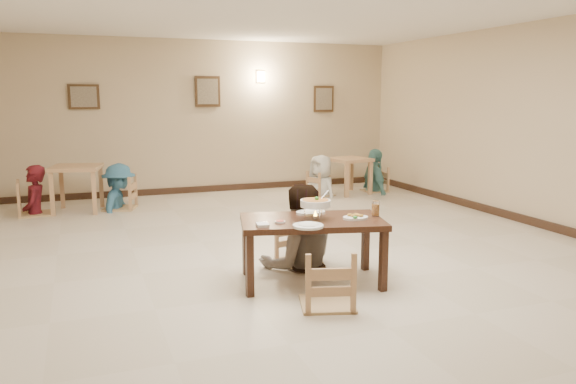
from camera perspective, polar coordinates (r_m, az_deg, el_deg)
name	(u,v)px	position (r m, az deg, el deg)	size (l,w,h in m)	color
floor	(293,257)	(6.80, 0.52, -6.67)	(10.00, 10.00, 0.00)	beige
wall_back	(203,117)	(11.34, -8.65, 7.53)	(10.00, 10.00, 0.00)	#CBB491
wall_right	(559,126)	(8.80, 25.79, 6.05)	(10.00, 10.00, 0.00)	#CBB491
baseboard_back	(205,189)	(11.45, -8.43, 0.31)	(8.00, 0.06, 0.12)	#311E14
baseboard_right	(549,226)	(8.96, 24.98, -3.16)	(0.06, 10.00, 0.12)	#311E14
picture_a	(84,97)	(11.04, -20.04, 9.08)	(0.55, 0.04, 0.45)	#3C2716
picture_b	(208,92)	(11.31, -8.17, 10.07)	(0.50, 0.04, 0.60)	#3C2716
picture_c	(324,99)	(12.10, 3.65, 9.42)	(0.45, 0.04, 0.55)	#3C2716
wall_sconce	(261,77)	(11.61, -2.79, 11.63)	(0.16, 0.05, 0.22)	#FFD88C
main_table	(312,226)	(5.78, 2.45, -3.52)	(1.59, 1.13, 0.68)	#3C2013
chair_far	(298,224)	(6.50, 1.06, -3.28)	(0.43, 0.43, 0.92)	tan
chair_near	(328,251)	(5.17, 4.06, -6.02)	(0.49, 0.49, 1.04)	tan
main_diner	(299,184)	(6.28, 1.14, 0.81)	(0.92, 0.72, 1.89)	gray
curry_warmer	(315,203)	(5.72, 2.81, -1.17)	(0.35, 0.31, 0.28)	silver
rice_plate_far	(311,212)	(6.01, 2.31, -2.06)	(0.32, 0.32, 0.07)	white
rice_plate_near	(308,226)	(5.40, 2.05, -3.43)	(0.30, 0.30, 0.07)	white
fried_plate	(356,217)	(5.79, 6.87, -2.54)	(0.27, 0.27, 0.06)	white
chili_dish	(280,222)	(5.58, -0.83, -3.03)	(0.11, 0.11, 0.02)	white
napkin_cutlery	(263,225)	(5.45, -2.59, -3.33)	(0.17, 0.24, 0.03)	white
drink_glass	(375,209)	(5.96, 8.88, -1.70)	(0.08, 0.08, 0.16)	white
bg_table_left	(76,174)	(9.98, -20.69, 1.72)	(0.92, 0.92, 0.77)	tan
bg_table_right	(349,165)	(11.12, 6.24, 2.76)	(0.84, 0.84, 0.71)	tan
bg_chair_ll	(33,183)	(9.98, -24.47, 0.88)	(0.50, 0.50, 1.07)	tan
bg_chair_lr	(118,178)	(9.98, -16.85, 1.39)	(0.51, 0.51, 1.09)	tan
bg_chair_rl	(321,173)	(10.89, 3.36, 1.98)	(0.42, 0.42, 0.90)	tan
bg_chair_rr	(375,168)	(11.47, 8.83, 2.39)	(0.45, 0.45, 0.95)	tan
bg_diner_a	(32,165)	(9.94, -24.58, 2.49)	(0.59, 0.39, 1.63)	#521119
bg_diner_b	(118,164)	(9.95, -16.92, 2.77)	(1.01, 0.58, 1.57)	teal
bg_diner_c	(321,155)	(10.84, 3.38, 3.78)	(0.78, 0.50, 1.59)	silver
bg_diner_d	(376,149)	(11.42, 8.88, 4.37)	(1.02, 0.42, 1.74)	#589896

